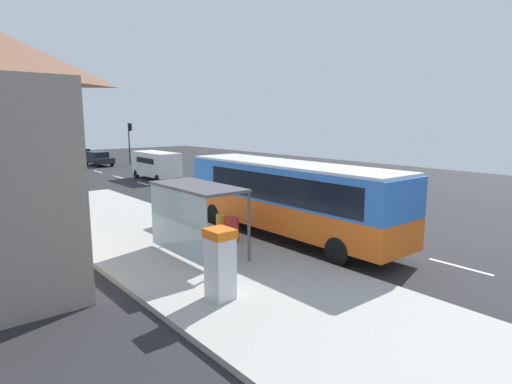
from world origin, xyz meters
The scene contains 20 objects.
ground_plane centered at (0.00, 14.00, -0.02)m, with size 56.00×92.00×0.04m, color #262628.
sidewalk_platform centered at (-6.40, 2.00, 0.09)m, with size 6.20×30.00×0.18m, color #ADAAA3.
lane_stripe_seg_0 centered at (0.25, -6.00, 0.01)m, with size 0.16×2.20×0.01m, color silver.
lane_stripe_seg_1 centered at (0.25, -1.00, 0.01)m, with size 0.16×2.20×0.01m, color silver.
lane_stripe_seg_2 centered at (0.25, 4.00, 0.01)m, with size 0.16×2.20×0.01m, color silver.
lane_stripe_seg_3 centered at (0.25, 9.00, 0.01)m, with size 0.16×2.20×0.01m, color silver.
lane_stripe_seg_4 centered at (0.25, 14.00, 0.01)m, with size 0.16×2.20×0.01m, color silver.
lane_stripe_seg_5 centered at (0.25, 19.00, 0.01)m, with size 0.16×2.20×0.01m, color silver.
lane_stripe_seg_6 centered at (0.25, 24.00, 0.01)m, with size 0.16×2.20×0.01m, color silver.
lane_stripe_seg_7 centered at (0.25, 29.00, 0.01)m, with size 0.16×2.20×0.01m, color silver.
bus centered at (-1.71, 0.52, 1.84)m, with size 2.58×11.02×3.21m.
white_van centered at (2.20, 20.55, 1.34)m, with size 2.06×5.21×2.30m.
sedan_near centered at (2.30, 34.57, 0.79)m, with size 1.98×4.47×1.52m.
sedan_far centered at (2.30, 40.95, 0.79)m, with size 1.99×4.47×1.52m.
ticket_machine centered at (-7.80, -3.23, 1.17)m, with size 0.66×0.76×1.94m.
recycling_bin_red centered at (-4.20, 1.10, 0.66)m, with size 0.52×0.52×0.95m, color red.
recycling_bin_orange centered at (-4.20, 1.80, 0.66)m, with size 0.52×0.52×0.95m, color orange.
traffic_light_near_side centered at (5.50, 33.42, 3.11)m, with size 0.49×0.28×4.64m.
traffic_light_far_side centered at (-3.10, 34.22, 3.40)m, with size 0.49×0.28×5.13m.
bus_shelter centered at (-6.41, 0.62, 2.10)m, with size 1.80×4.00×2.50m.
Camera 1 is at (-14.08, -12.37, 5.00)m, focal length 30.04 mm.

